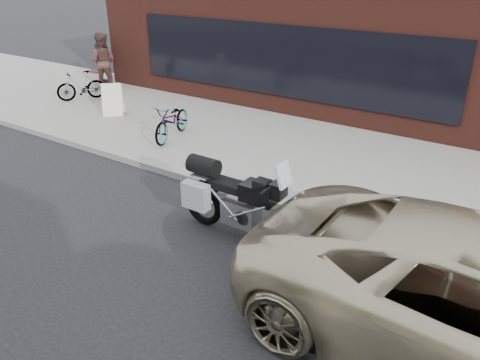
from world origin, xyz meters
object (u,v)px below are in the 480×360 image
motorcycle (235,201)px  bicycle_rear (81,86)px  bicycle_front (172,121)px  cafe_patron_left (103,61)px  cafe_table (99,71)px  sandwich_sign (113,99)px  cafe_patron_right (101,58)px

motorcycle → bicycle_rear: size_ratio=1.63×
bicycle_front → cafe_patron_left: size_ratio=0.92×
cafe_table → cafe_patron_left: bearing=-30.6°
bicycle_rear → cafe_patron_left: bearing=138.4°
bicycle_front → sandwich_sign: sandwich_sign is taller
sandwich_sign → bicycle_rear: bearing=126.5°
cafe_patron_right → cafe_table: bearing=16.4°
cafe_patron_left → cafe_patron_right: 0.71m
cafe_patron_left → cafe_table: bearing=-59.5°
motorcycle → cafe_patron_right: (-9.77, 5.77, 0.39)m
motorcycle → bicycle_front: 4.76m
motorcycle → cafe_patron_left: 10.64m
bicycle_rear → bicycle_front: bearing=16.9°
cafe_patron_right → bicycle_front: bearing=-168.3°
motorcycle → cafe_patron_right: bearing=149.6°
cafe_table → cafe_patron_right: bearing=-21.8°
motorcycle → cafe_patron_right: cafe_patron_right is taller
cafe_table → cafe_patron_left: size_ratio=0.39×
bicycle_front → cafe_table: size_ratio=2.37×
sandwich_sign → cafe_patron_left: 3.28m
bicycle_front → bicycle_rear: bicycle_rear is taller
bicycle_rear → cafe_table: bearing=155.2°
motorcycle → cafe_patron_right: 11.35m
bicycle_front → cafe_patron_right: 6.64m
motorcycle → cafe_table: 11.72m
cafe_patron_right → cafe_patron_left: bearing=-177.1°
bicycle_rear → motorcycle: bearing=5.5°
bicycle_front → cafe_table: 7.00m
bicycle_rear → cafe_patron_right: bearing=149.7°
cafe_patron_right → sandwich_sign: bearing=-179.2°
motorcycle → cafe_table: motorcycle is taller
motorcycle → bicycle_front: size_ratio=1.43×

